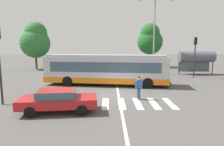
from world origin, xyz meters
TOP-DOWN VIEW (x-y plane):
  - ground_plane at (0.00, 0.00)m, footprint 160.00×160.00m
  - city_transit_bus at (-0.98, 3.92)m, footprint 12.59×4.30m
  - pedestrian_crossing_street at (1.51, -1.49)m, footprint 0.57×0.40m
  - foreground_sedan at (-3.70, -4.18)m, footprint 4.66×2.27m
  - parked_car_teal at (-4.65, 15.40)m, footprint 1.88×4.50m
  - parked_car_black at (-2.11, 15.34)m, footprint 1.92×4.52m
  - parked_car_charcoal at (0.83, 15.30)m, footprint 1.90×4.51m
  - traffic_light_far_corner at (9.94, 8.36)m, footprint 0.33×0.32m
  - bus_stop_shelter at (11.49, 11.23)m, footprint 4.81×1.54m
  - twin_arm_street_lamp at (5.52, 11.45)m, footprint 5.00×0.32m
  - background_tree_left at (-13.32, 18.00)m, footprint 4.99×4.99m
  - background_tree_right at (6.98, 21.08)m, footprint 4.75×4.75m
  - crosswalk_painted_stripes at (0.74, -2.53)m, footprint 6.00×2.69m
  - lane_center_line at (0.08, 2.00)m, footprint 0.16×24.00m

SIDE VIEW (x-z plane):
  - ground_plane at x=0.00m, z-range 0.00..0.00m
  - lane_center_line at x=0.08m, z-range 0.00..0.01m
  - crosswalk_painted_stripes at x=0.74m, z-range 0.00..0.01m
  - foreground_sedan at x=-3.70m, z-range 0.09..1.44m
  - parked_car_teal at x=-4.65m, z-range 0.09..1.44m
  - parked_car_black at x=-2.11m, z-range 0.09..1.44m
  - parked_car_charcoal at x=0.83m, z-range 0.09..1.44m
  - pedestrian_crossing_street at x=1.51m, z-range 0.11..1.83m
  - city_transit_bus at x=-0.98m, z-range 0.06..3.12m
  - bus_stop_shelter at x=11.49m, z-range 0.79..4.04m
  - traffic_light_far_corner at x=9.94m, z-range 0.84..5.85m
  - background_tree_left at x=-13.32m, z-range 0.92..8.97m
  - background_tree_right at x=6.98m, z-range 1.14..9.35m
  - twin_arm_street_lamp at x=5.52m, z-range 1.12..11.41m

